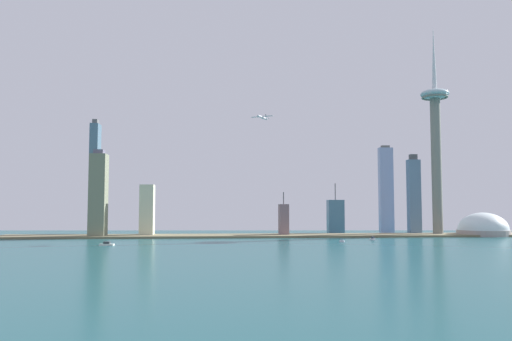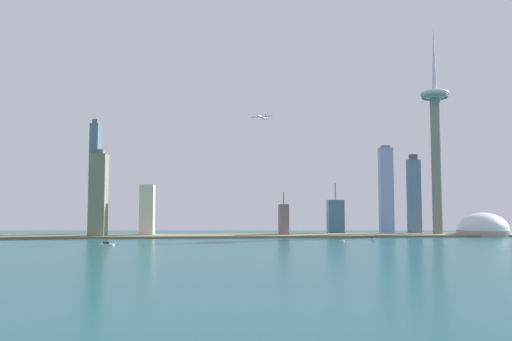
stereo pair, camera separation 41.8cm
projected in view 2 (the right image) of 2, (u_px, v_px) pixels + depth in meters
name	position (u px, v px, depth m)	size (l,w,h in m)	color
ground_plane	(385.00, 279.00, 319.88)	(6000.00, 6000.00, 0.00)	#1B4E54
waterfront_pier	(284.00, 236.00, 788.39)	(853.09, 75.66, 3.08)	#756C4F
observation_tower	(436.00, 131.00, 828.89)	(45.09, 45.09, 339.29)	gray
stadium_dome	(483.00, 230.00, 808.63)	(80.02, 80.02, 54.51)	#A29691
skyscraper_0	(386.00, 190.00, 893.56)	(23.62, 12.71, 152.12)	#8D9EC9
skyscraper_1	(95.00, 179.00, 819.69)	(12.99, 26.05, 184.60)	#476A7F
skyscraper_2	(147.00, 211.00, 790.21)	(20.96, 25.50, 79.24)	beige
skyscraper_3	(284.00, 220.00, 799.92)	(13.83, 25.98, 68.26)	slate
skyscraper_4	(98.00, 195.00, 758.79)	(23.35, 27.86, 129.59)	slate
skyscraper_5	(414.00, 196.00, 847.59)	(19.61, 14.47, 132.02)	slate
skyscraper_6	(336.00, 217.00, 891.25)	(27.43, 19.73, 86.15)	teal
boat_0	(107.00, 244.00, 604.60)	(17.34, 8.60, 4.51)	white
boat_1	(342.00, 241.00, 663.87)	(6.29, 4.91, 4.00)	white
boat_2	(373.00, 239.00, 703.78)	(6.23, 11.42, 8.86)	white
airplane	(262.00, 117.00, 730.58)	(31.17, 29.19, 7.94)	silver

